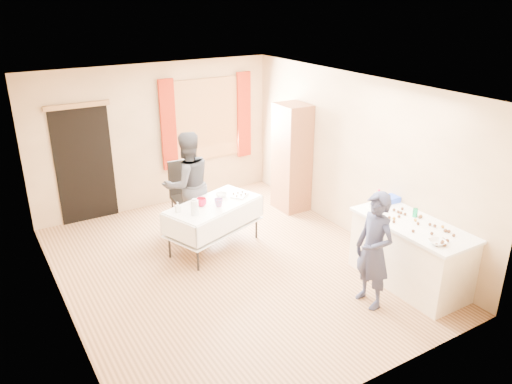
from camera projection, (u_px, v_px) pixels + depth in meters
floor at (230, 268)px, 7.27m from camera, size 4.50×5.50×0.02m
ceiling at (226, 87)px, 6.29m from camera, size 4.50×5.50×0.02m
wall_back at (156, 137)px, 8.97m from camera, size 4.50×0.02×2.60m
wall_front at (370, 276)px, 4.59m from camera, size 4.50×0.02×2.60m
wall_left at (54, 221)px, 5.69m from camera, size 0.02×5.50×2.60m
wall_right at (354, 157)px, 7.86m from camera, size 0.02×5.50×2.60m
window_frame at (206, 119)px, 9.34m from camera, size 1.32×0.06×1.52m
window_pane at (207, 120)px, 9.33m from camera, size 1.20×0.02×1.40m
curtain_left at (168, 125)px, 8.93m from camera, size 0.28×0.06×1.65m
curtain_right at (244, 115)px, 9.67m from camera, size 0.28×0.06×1.65m
doorway at (85, 165)px, 8.43m from camera, size 0.95×0.04×2.00m
door_lintel at (77, 106)px, 8.03m from camera, size 1.05×0.06×0.08m
cabinet at (292, 158)px, 8.91m from camera, size 0.50×0.60×1.94m
counter at (410, 253)px, 6.71m from camera, size 0.78×1.65×0.91m
party_table at (214, 221)px, 7.66m from camera, size 1.65×1.21×0.75m
chair at (187, 207)px, 8.44m from camera, size 0.50×0.50×1.12m
girl at (374, 250)px, 6.15m from camera, size 0.56×0.37×1.53m
woman at (188, 184)px, 7.97m from camera, size 0.87×0.70×1.73m
soda_can at (415, 213)px, 6.69m from camera, size 0.08×0.08×0.12m
mixing_bowl at (437, 242)px, 5.98m from camera, size 0.31×0.31×0.05m
foam_block at (375, 204)px, 7.00m from camera, size 0.17×0.14×0.08m
blue_basket at (388, 199)px, 7.17m from camera, size 0.31×0.22×0.08m
pitcher at (195, 208)px, 7.12m from camera, size 0.11×0.11×0.22m
cup_red at (201, 202)px, 7.43m from camera, size 0.25×0.25×0.12m
cup_rainbow at (219, 203)px, 7.41m from camera, size 0.18×0.18×0.12m
small_bowl at (221, 195)px, 7.78m from camera, size 0.32×0.32×0.06m
pastry_tray at (240, 195)px, 7.82m from camera, size 0.34×0.33×0.02m
bottle at (178, 207)px, 7.22m from camera, size 0.08×0.08×0.15m
cake_balls at (421, 226)px, 6.41m from camera, size 0.52×1.14×0.04m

